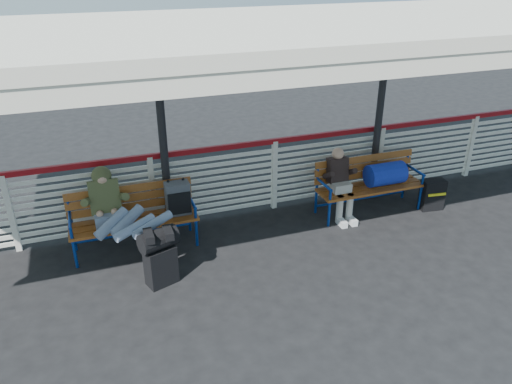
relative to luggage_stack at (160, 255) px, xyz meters
name	(u,v)px	position (x,y,z in m)	size (l,w,h in m)	color
ground	(324,267)	(2.17, -0.40, -0.44)	(60.00, 60.00, 0.00)	black
fence	(274,172)	(2.17, 1.50, 0.22)	(12.08, 0.08, 1.24)	silver
canopy	(307,30)	(2.17, 0.47, 2.60)	(12.60, 3.60, 3.16)	silver
luggage_stack	(160,255)	(0.00, 0.00, 0.00)	(0.55, 0.42, 0.80)	black
bench_left	(149,207)	(0.03, 1.03, 0.17)	(1.80, 0.56, 0.96)	#99521D
bench_right	(378,176)	(3.74, 0.86, 0.17)	(1.80, 0.56, 0.92)	#99521D
traveler_man	(124,217)	(-0.35, 0.69, 0.26)	(0.93, 1.64, 0.77)	#8496B2
companion_person	(340,183)	(3.05, 0.86, 0.16)	(0.32, 0.66, 1.15)	#BDB5AB
suitcase_side	(432,195)	(4.65, 0.57, -0.17)	(0.40, 0.27, 0.53)	black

